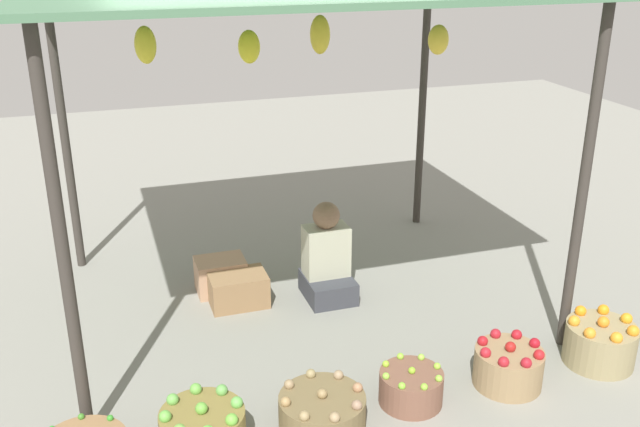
% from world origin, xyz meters
% --- Properties ---
extents(ground_plane, '(14.00, 14.00, 0.00)m').
position_xyz_m(ground_plane, '(0.00, 0.00, 0.00)').
color(ground_plane, gray).
extents(market_stall_structure, '(3.47, 2.67, 2.36)m').
position_xyz_m(market_stall_structure, '(-0.00, 0.00, 2.20)').
color(market_stall_structure, '#38332D').
rests_on(market_stall_structure, ground).
extents(vendor_person, '(0.36, 0.44, 0.78)m').
position_xyz_m(vendor_person, '(0.25, -0.01, 0.30)').
color(vendor_person, '#373940').
rests_on(vendor_person, ground).
extents(basket_potatoes, '(0.51, 0.51, 0.26)m').
position_xyz_m(basket_potatoes, '(-0.30, -1.53, 0.11)').
color(basket_potatoes, brown).
rests_on(basket_potatoes, ground).
extents(basket_limes, '(0.39, 0.39, 0.25)m').
position_xyz_m(basket_limes, '(0.30, -1.47, 0.11)').
color(basket_limes, brown).
rests_on(basket_limes, ground).
extents(basket_red_apples, '(0.43, 0.43, 0.31)m').
position_xyz_m(basket_red_apples, '(0.96, -1.49, 0.13)').
color(basket_red_apples, '#977B55').
rests_on(basket_red_apples, ground).
extents(basket_oranges, '(0.46, 0.46, 0.34)m').
position_xyz_m(basket_oranges, '(1.67, -1.46, 0.15)').
color(basket_oranges, '#96885F').
rests_on(basket_oranges, ground).
extents(wooden_crate_near_vendor, '(0.39, 0.29, 0.28)m').
position_xyz_m(wooden_crate_near_vendor, '(-0.53, 0.33, 0.14)').
color(wooden_crate_near_vendor, tan).
rests_on(wooden_crate_near_vendor, ground).
extents(wooden_crate_stacked_rear, '(0.44, 0.31, 0.25)m').
position_xyz_m(wooden_crate_stacked_rear, '(-0.44, 0.08, 0.13)').
color(wooden_crate_stacked_rear, '#916D48').
rests_on(wooden_crate_stacked_rear, ground).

